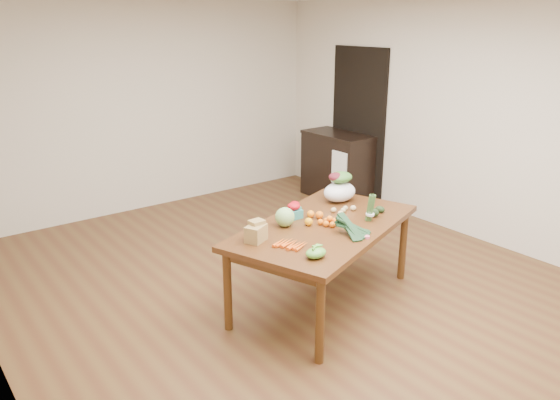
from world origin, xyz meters
TOP-DOWN VIEW (x-y plane):
  - floor at (0.00, 0.00)m, footprint 6.00×6.00m
  - room_walls at (0.00, 0.00)m, footprint 5.02×6.02m
  - dining_table at (0.06, -0.43)m, footprint 2.07×1.58m
  - doorway_dark at (2.48, 1.60)m, footprint 0.02×1.00m
  - cabinet at (2.22, 1.72)m, footprint 0.52×1.02m
  - dish_towel at (1.96, 1.40)m, footprint 0.02×0.28m
  - paper_bag at (-0.63, -0.39)m, footprint 0.28×0.26m
  - cabbage at (-0.24, -0.26)m, footprint 0.17×0.17m
  - strawberry_basket_a at (-0.05, -0.14)m, footprint 0.16×0.16m
  - strawberry_basket_b at (0.04, -0.04)m, footprint 0.12×0.12m
  - orange_a at (-0.07, -0.37)m, footprint 0.07×0.07m
  - orange_b at (0.07, -0.23)m, footprint 0.07×0.07m
  - orange_c at (0.12, -0.30)m, footprint 0.07×0.07m
  - mandarin_cluster at (0.09, -0.47)m, footprint 0.23×0.23m
  - carrots at (-0.46, -0.62)m, footprint 0.29×0.30m
  - snap_pea_bag at (-0.46, -0.92)m, footprint 0.17×0.13m
  - kale_bunch at (0.09, -0.78)m, footprint 0.44×0.48m
  - asparagus_bundle at (0.43, -0.62)m, footprint 0.11×0.14m
  - potato_a at (0.32, -0.36)m, footprint 0.05×0.05m
  - potato_b at (0.40, -0.31)m, footprint 0.05×0.05m
  - potato_c at (0.46, -0.27)m, footprint 0.05×0.04m
  - potato_d at (0.33, -0.25)m, footprint 0.06×0.05m
  - potato_e at (0.51, -0.33)m, footprint 0.06×0.05m
  - avocado_a at (0.54, -0.55)m, footprint 0.11×0.13m
  - avocado_b at (0.67, -0.52)m, footprint 0.09×0.11m
  - salad_bag at (0.60, -0.05)m, footprint 0.41×0.36m

SIDE VIEW (x-z plane):
  - floor at x=0.00m, z-range 0.00..0.00m
  - dining_table at x=0.06m, z-range 0.00..0.75m
  - cabinet at x=2.22m, z-range 0.00..0.94m
  - dish_towel at x=1.96m, z-range 0.33..0.78m
  - carrots at x=-0.46m, z-range 0.75..0.78m
  - potato_c at x=0.46m, z-range 0.75..0.79m
  - potato_b at x=0.40m, z-range 0.75..0.80m
  - potato_a at x=0.32m, z-range 0.75..0.80m
  - potato_d at x=0.33m, z-range 0.75..0.80m
  - potato_e at x=0.51m, z-range 0.75..0.80m
  - avocado_b at x=0.67m, z-range 0.75..0.81m
  - orange_b at x=0.07m, z-range 0.75..0.82m
  - orange_a at x=-0.07m, z-range 0.75..0.82m
  - orange_c at x=0.12m, z-range 0.75..0.82m
  - snap_pea_bag at x=-0.46m, z-range 0.75..0.83m
  - avocado_a at x=0.54m, z-range 0.75..0.83m
  - mandarin_cluster at x=0.09m, z-range 0.75..0.84m
  - strawberry_basket_b at x=0.04m, z-range 0.75..0.84m
  - strawberry_basket_a at x=-0.05m, z-range 0.75..0.86m
  - kale_bunch at x=0.09m, z-range 0.75..0.91m
  - paper_bag at x=-0.63m, z-range 0.75..0.91m
  - cabbage at x=-0.24m, z-range 0.75..0.92m
  - asparagus_bundle at x=0.43m, z-range 0.75..1.00m
  - salad_bag at x=0.60m, z-range 0.75..1.02m
  - doorway_dark at x=2.48m, z-range 0.00..2.10m
  - room_walls at x=0.00m, z-range 0.00..2.70m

